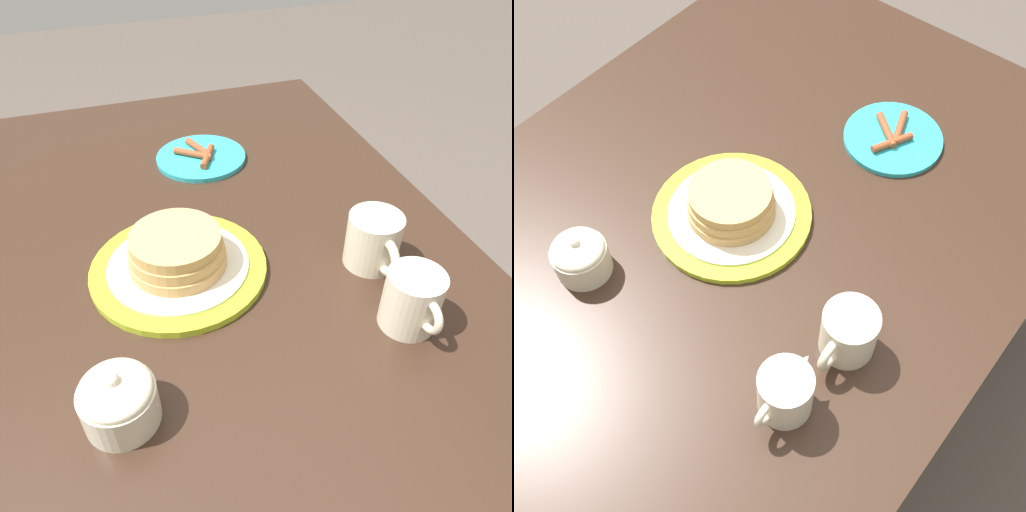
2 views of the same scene
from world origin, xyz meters
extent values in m
plane|color=#51473F|center=(0.00, 0.00, 0.00)|extent=(8.00, 8.00, 0.00)
cube|color=#332116|center=(0.00, 0.00, 0.71)|extent=(1.37, 0.95, 0.03)
cube|color=#332116|center=(-0.62, -0.41, 0.35)|extent=(0.07, 0.07, 0.69)
cube|color=#332116|center=(-0.62, 0.41, 0.35)|extent=(0.07, 0.07, 0.69)
cylinder|color=#AAC628|center=(-0.01, -0.01, 0.73)|extent=(0.27, 0.27, 0.01)
cylinder|color=beige|center=(-0.01, -0.01, 0.73)|extent=(0.22, 0.22, 0.00)
cylinder|color=tan|center=(-0.01, -0.01, 0.75)|extent=(0.15, 0.15, 0.02)
cylinder|color=tan|center=(-0.01, -0.01, 0.76)|extent=(0.14, 0.14, 0.02)
cylinder|color=tan|center=(-0.01, -0.01, 0.78)|extent=(0.14, 0.14, 0.02)
cylinder|color=#2DADBC|center=(-0.34, 0.10, 0.73)|extent=(0.19, 0.19, 0.01)
cylinder|color=brown|center=(-0.36, 0.10, 0.74)|extent=(0.08, 0.04, 0.01)
cylinder|color=brown|center=(-0.32, 0.11, 0.74)|extent=(0.08, 0.05, 0.01)
cylinder|color=brown|center=(-0.34, 0.09, 0.74)|extent=(0.06, 0.07, 0.01)
cylinder|color=beige|center=(0.06, 0.28, 0.76)|extent=(0.08, 0.08, 0.09)
torus|color=beige|center=(0.10, 0.28, 0.76)|extent=(0.06, 0.01, 0.06)
cylinder|color=#472819|center=(0.06, 0.28, 0.80)|extent=(0.07, 0.07, 0.00)
cylinder|color=beige|center=(0.19, 0.27, 0.76)|extent=(0.08, 0.08, 0.09)
cone|color=beige|center=(0.16, 0.27, 0.80)|extent=(0.04, 0.04, 0.04)
torus|color=beige|center=(0.23, 0.27, 0.77)|extent=(0.05, 0.01, 0.05)
cylinder|color=beige|center=(0.22, -0.13, 0.75)|extent=(0.09, 0.09, 0.05)
ellipsoid|color=beige|center=(0.22, -0.13, 0.78)|extent=(0.09, 0.09, 0.03)
sphere|color=beige|center=(0.22, -0.13, 0.79)|extent=(0.02, 0.02, 0.02)
camera|label=1|loc=(0.57, -0.08, 1.25)|focal=35.00mm
camera|label=2|loc=(0.46, 0.46, 1.60)|focal=45.00mm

